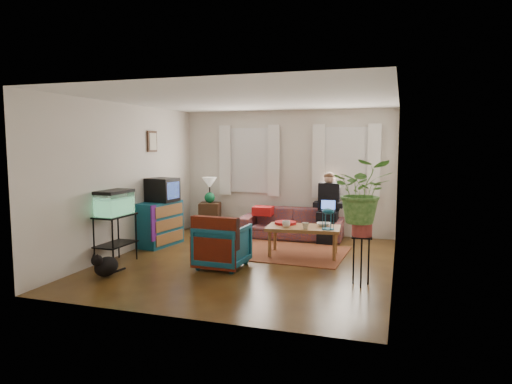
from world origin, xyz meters
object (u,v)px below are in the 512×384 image
(armchair, at_px, (223,244))
(coffee_table, at_px, (303,241))
(dresser, at_px, (159,224))
(aquarium_stand, at_px, (116,239))
(side_table, at_px, (210,217))
(sofa, at_px, (291,218))
(plant_stand, at_px, (361,261))

(armchair, bearing_deg, coffee_table, -131.66)
(dresser, xyz_separation_m, aquarium_stand, (-0.01, -1.36, -0.02))
(side_table, height_order, coffee_table, side_table)
(side_table, relative_size, dresser, 0.68)
(aquarium_stand, distance_m, armchair, 1.75)
(aquarium_stand, bearing_deg, dresser, 91.30)
(sofa, xyz_separation_m, armchair, (-0.51, -2.47, -0.03))
(armchair, xyz_separation_m, plant_stand, (2.13, -0.29, -0.03))
(coffee_table, bearing_deg, plant_stand, -56.74)
(dresser, bearing_deg, sofa, 40.74)
(aquarium_stand, height_order, plant_stand, aquarium_stand)
(sofa, xyz_separation_m, dresser, (-2.22, -1.41, 0.01))
(sofa, distance_m, side_table, 1.89)
(dresser, bearing_deg, armchair, -23.48)
(side_table, bearing_deg, sofa, -5.67)
(sofa, bearing_deg, armchair, -103.94)
(aquarium_stand, distance_m, plant_stand, 3.84)
(dresser, relative_size, armchair, 1.24)
(armchair, height_order, coffee_table, armchair)
(plant_stand, bearing_deg, aquarium_stand, -179.79)
(armchair, distance_m, coffee_table, 1.50)
(dresser, relative_size, coffee_table, 0.75)
(dresser, bearing_deg, side_table, 86.27)
(sofa, xyz_separation_m, side_table, (-1.88, 0.19, -0.09))
(side_table, xyz_separation_m, plant_stand, (3.49, -2.94, 0.03))
(armchair, relative_size, plant_stand, 1.09)
(side_table, height_order, armchair, armchair)
(sofa, height_order, aquarium_stand, sofa)
(coffee_table, bearing_deg, aquarium_stand, -158.67)
(dresser, height_order, plant_stand, dresser)
(aquarium_stand, relative_size, coffee_table, 0.63)
(side_table, height_order, plant_stand, plant_stand)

